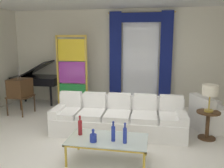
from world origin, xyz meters
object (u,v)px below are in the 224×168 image
Objects in this scene: vintage_tv at (20,88)px; armchair_white at (211,117)px; coffee_table at (108,140)px; bottle_blue_decanter at (113,133)px; round_side_table at (208,123)px; bottle_crystal_tall at (93,137)px; peacock_figurine at (81,105)px; couch_white_long at (118,119)px; bottle_amber_squat at (80,127)px; grand_piano at (39,79)px; table_lamp_brass at (210,91)px; stained_glass_divider at (72,74)px; bottle_ruby_flask at (125,135)px.

vintage_tv is 5.03m from armchair_white.
armchair_white is (2.06, 1.89, -0.09)m from coffee_table.
round_side_table is (1.77, 1.38, -0.20)m from bottle_blue_decanter.
bottle_crystal_tall reaches higher than peacock_figurine.
vintage_tv is (-3.05, 2.23, 0.18)m from bottle_blue_decanter.
couch_white_long reaches higher than bottle_amber_squat.
bottle_amber_squat is (-0.51, 0.07, 0.18)m from coffee_table.
coffee_table is at bearing -48.48° from grand_piano.
bottle_amber_squat is 2.69m from round_side_table.
couch_white_long is 2.16m from armchair_white.
round_side_table is (4.82, -0.85, -0.37)m from vintage_tv.
bottle_blue_decanter is at bearing -84.48° from couch_white_long.
bottle_amber_squat is at bearing -40.54° from vintage_tv.
table_lamp_brass is (1.77, 1.38, 0.48)m from bottle_blue_decanter.
bottle_crystal_tall is 0.39m from bottle_amber_squat.
grand_piano is (-4.89, 2.10, -0.23)m from table_lamp_brass.
round_side_table is (3.57, -1.63, -0.70)m from stained_glass_divider.
bottle_blue_decanter is 1.53× the size of bottle_crystal_tall.
coffee_table is at bearing -137.51° from armchair_white.
bottle_ruby_flask reaches higher than bottle_blue_decanter.
bottle_ruby_flask reaches higher than round_side_table.
grand_piano is at bearing 131.52° from coffee_table.
table_lamp_brass is (3.57, -1.63, -0.03)m from stained_glass_divider.
couch_white_long is 5.16× the size of table_lamp_brass.
round_side_table reaches higher than peacock_figurine.
grand_piano is (-1.32, 0.46, -0.26)m from stained_glass_divider.
vintage_tv is at bearing 164.28° from couch_white_long.
bottle_crystal_tall is 0.10× the size of stained_glass_divider.
bottle_blue_decanter is (0.11, -0.08, 0.17)m from coffee_table.
table_lamp_brass is at bearing 34.79° from coffee_table.
coffee_table is (0.03, -1.33, 0.07)m from couch_white_long.
bottle_ruby_flask is 3.15m from peacock_figurine.
bottle_amber_squat is (-0.30, 0.24, 0.07)m from bottle_crystal_tall.
stained_glass_divider is at bearing 112.39° from bottle_amber_squat.
peacock_figurine is (-1.29, 1.22, -0.09)m from couch_white_long.
bottle_crystal_tall is 0.38× the size of peacock_figurine.
peacock_figurine is at bearing 158.70° from round_side_table.
bottle_amber_squat is 0.63× the size of table_lamp_brass.
bottle_amber_squat is at bearing -152.66° from table_lamp_brass.
grand_piano is (-3.12, 3.48, 0.25)m from bottle_blue_decanter.
coffee_table is 2.37× the size of table_lamp_brass.
bottle_ruby_flask is 0.61× the size of table_lamp_brass.
bottle_crystal_tall is at bearing -140.76° from coffee_table.
round_side_table is (2.39, 1.23, -0.20)m from bottle_amber_squat.
bottle_crystal_tall is 2.95m from peacock_figurine.
round_side_table is 5.34m from grand_piano.
bottle_blue_decanter is 0.23× the size of grand_piano.
table_lamp_brass is 0.38× the size of grand_piano.
bottle_crystal_tall is (-0.18, -1.50, 0.18)m from couch_white_long.
bottle_blue_decanter is 0.99× the size of bottle_ruby_flask.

